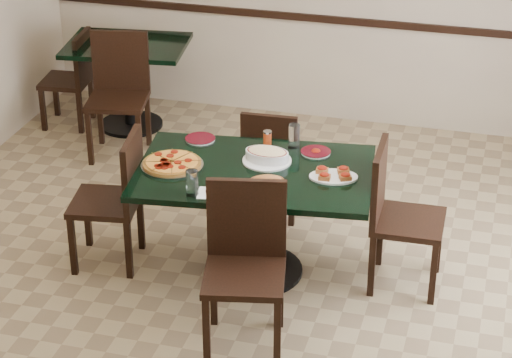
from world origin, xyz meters
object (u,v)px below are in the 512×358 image
(main_table, at_px, (255,196))
(chair_right, at_px, (395,209))
(chair_left, at_px, (117,193))
(back_chair_near, at_px, (119,87))
(bruschetta_platter, at_px, (334,175))
(chair_near, at_px, (245,256))
(back_chair_left, at_px, (73,75))
(back_table, at_px, (128,69))
(lasagna_casserole, at_px, (267,155))
(chair_far, at_px, (272,158))
(bread_basket, at_px, (267,183))
(pepperoni_pizza, at_px, (172,163))

(main_table, distance_m, chair_right, 0.89)
(chair_right, xyz_separation_m, chair_left, (-1.77, -0.23, -0.02))
(main_table, bearing_deg, chair_right, 1.24)
(back_chair_near, distance_m, bruschetta_platter, 2.53)
(back_chair_near, bearing_deg, chair_right, -40.87)
(chair_right, bearing_deg, chair_near, 136.28)
(chair_right, height_order, chair_left, chair_right)
(back_chair_left, bearing_deg, main_table, 42.22)
(back_table, xyz_separation_m, lasagna_casserole, (1.69, -1.84, 0.27))
(chair_far, distance_m, chair_near, 1.45)
(chair_left, xyz_separation_m, back_chair_left, (-1.22, 1.99, -0.05))
(bruschetta_platter, bearing_deg, bread_basket, -158.31)
(chair_right, bearing_deg, lasagna_casserole, 88.05)
(bruschetta_platter, bearing_deg, pepperoni_pizza, 173.32)
(chair_far, xyz_separation_m, chair_left, (-0.81, -0.86, 0.05))
(back_table, xyz_separation_m, pepperoni_pizza, (1.14, -2.05, 0.24))
(lasagna_casserole, bearing_deg, chair_far, 106.32)
(back_chair_near, height_order, bruschetta_platter, back_chair_near)
(pepperoni_pizza, distance_m, bread_basket, 0.67)
(pepperoni_pizza, bearing_deg, chair_right, 8.47)
(back_table, relative_size, bread_basket, 4.37)
(back_chair_near, distance_m, bread_basket, 2.42)
(back_chair_left, xyz_separation_m, lasagna_casserole, (2.16, -1.74, 0.34))
(back_chair_near, xyz_separation_m, bruschetta_platter, (2.04, -1.49, 0.22))
(chair_far, height_order, bread_basket, bread_basket)
(pepperoni_pizza, distance_m, lasagna_casserole, 0.60)
(back_chair_left, height_order, bruschetta_platter, back_chair_left)
(back_chair_near, bearing_deg, back_table, 92.50)
(bread_basket, bearing_deg, lasagna_casserole, 84.77)
(main_table, relative_size, back_chair_near, 1.60)
(chair_near, relative_size, bruschetta_platter, 2.90)
(chair_right, bearing_deg, chair_left, 96.31)
(back_table, xyz_separation_m, chair_left, (0.76, -2.08, -0.01))
(chair_left, height_order, pepperoni_pizza, chair_left)
(pepperoni_pizza, distance_m, bruschetta_platter, 1.02)
(bread_basket, bearing_deg, back_table, 109.27)
(main_table, bearing_deg, chair_near, -85.79)
(chair_left, bearing_deg, chair_right, 88.61)
(back_table, height_order, bread_basket, bread_basket)
(back_chair_near, xyz_separation_m, pepperoni_pizza, (1.02, -1.59, 0.21))
(back_chair_left, bearing_deg, lasagna_casserole, 44.91)
(chair_right, relative_size, lasagna_casserole, 3.02)
(chair_near, height_order, chair_left, chair_near)
(pepperoni_pizza, bearing_deg, back_chair_near, 122.75)
(chair_left, xyz_separation_m, pepperoni_pizza, (0.38, 0.03, 0.25))
(chair_near, height_order, bruschetta_platter, chair_near)
(back_chair_near, distance_m, lasagna_casserole, 2.11)
(back_chair_left, height_order, bread_basket, bread_basket)
(bread_basket, bearing_deg, back_chair_left, 117.07)
(chair_left, bearing_deg, back_chair_near, -167.14)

